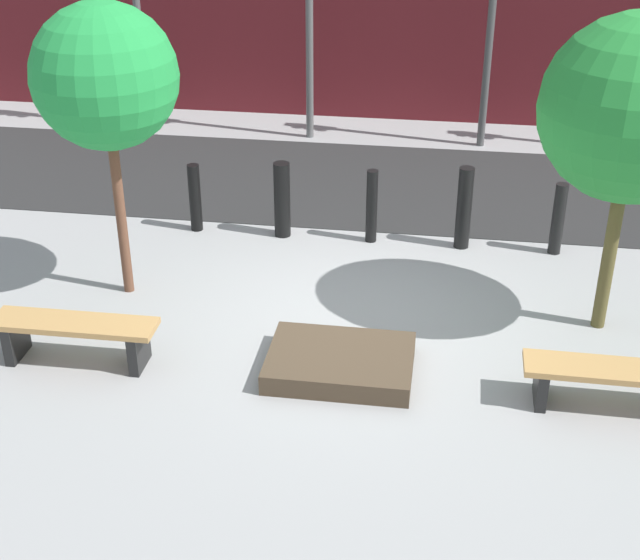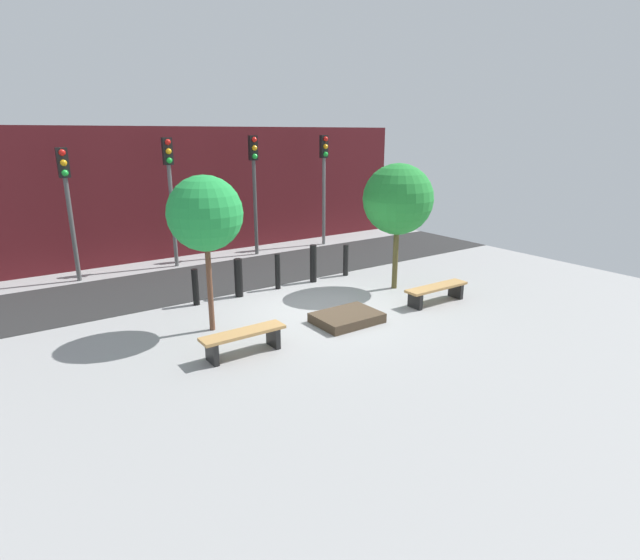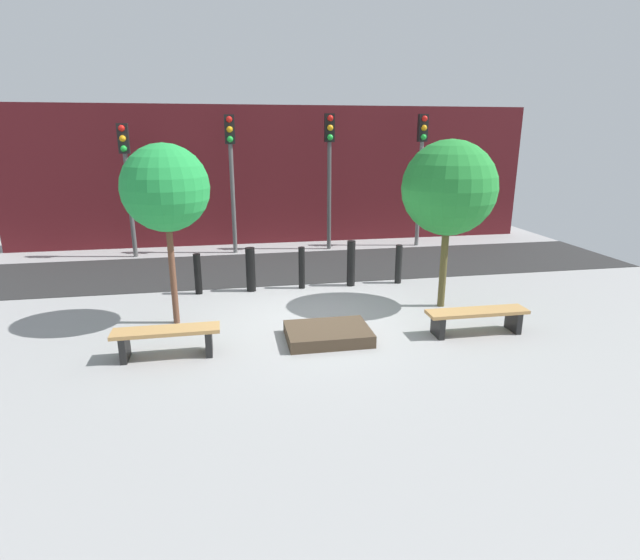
{
  "view_description": "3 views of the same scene",
  "coord_description": "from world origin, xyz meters",
  "px_view_note": "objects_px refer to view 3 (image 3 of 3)",
  "views": [
    {
      "loc": [
        0.89,
        -8.11,
        4.88
      ],
      "look_at": [
        -0.24,
        -0.64,
        0.84
      ],
      "focal_mm": 50.0,
      "sensor_mm": 36.0,
      "label": 1
    },
    {
      "loc": [
        -6.31,
        -8.98,
        3.99
      ],
      "look_at": [
        -0.33,
        -0.37,
        0.89
      ],
      "focal_mm": 28.0,
      "sensor_mm": 36.0,
      "label": 2
    },
    {
      "loc": [
        -1.55,
        -8.6,
        3.35
      ],
      "look_at": [
        -0.12,
        -0.83,
        1.03
      ],
      "focal_mm": 28.0,
      "sensor_mm": 36.0,
      "label": 3
    }
  ],
  "objects_px": {
    "bollard_center": "(302,268)",
    "traffic_light_mid_west": "(231,160)",
    "tree_behind_left_bench": "(165,189)",
    "bollard_far_left": "(198,274)",
    "bollard_left": "(251,270)",
    "bench_right": "(477,317)",
    "planter_bed": "(328,334)",
    "traffic_light_mid_east": "(329,158)",
    "traffic_light_east": "(421,157)",
    "tree_behind_right_bench": "(449,188)",
    "traffic_light_west": "(126,167)",
    "bollard_right": "(351,263)",
    "bollard_far_right": "(399,264)",
    "bench_left": "(167,337)"
  },
  "relations": [
    {
      "from": "tree_behind_right_bench",
      "to": "traffic_light_mid_east",
      "type": "distance_m",
      "value": 5.68
    },
    {
      "from": "traffic_light_mid_east",
      "to": "traffic_light_east",
      "type": "height_order",
      "value": "traffic_light_east"
    },
    {
      "from": "bollard_far_left",
      "to": "traffic_light_mid_east",
      "type": "height_order",
      "value": "traffic_light_mid_east"
    },
    {
      "from": "traffic_light_mid_west",
      "to": "bench_right",
      "type": "bearing_deg",
      "value": -60.4
    },
    {
      "from": "bench_right",
      "to": "traffic_light_mid_west",
      "type": "height_order",
      "value": "traffic_light_mid_west"
    },
    {
      "from": "bollard_left",
      "to": "traffic_light_west",
      "type": "relative_size",
      "value": 0.27
    },
    {
      "from": "planter_bed",
      "to": "bollard_left",
      "type": "bearing_deg",
      "value": 110.76
    },
    {
      "from": "bollard_center",
      "to": "bollard_left",
      "type": "bearing_deg",
      "value": 180.0
    },
    {
      "from": "planter_bed",
      "to": "bollard_center",
      "type": "relative_size",
      "value": 1.48
    },
    {
      "from": "planter_bed",
      "to": "bollard_far_left",
      "type": "xyz_separation_m",
      "value": [
        -2.27,
        2.99,
        0.34
      ]
    },
    {
      "from": "bollard_far_left",
      "to": "traffic_light_mid_east",
      "type": "distance_m",
      "value": 5.76
    },
    {
      "from": "bench_right",
      "to": "bollard_left",
      "type": "distance_m",
      "value": 4.91
    },
    {
      "from": "bench_right",
      "to": "tree_behind_left_bench",
      "type": "bearing_deg",
      "value": 164.49
    },
    {
      "from": "bollard_right",
      "to": "traffic_light_east",
      "type": "distance_m",
      "value": 5.37
    },
    {
      "from": "planter_bed",
      "to": "traffic_light_west",
      "type": "xyz_separation_m",
      "value": [
        -4.2,
        6.83,
        2.4
      ]
    },
    {
      "from": "bollard_center",
      "to": "bollard_far_right",
      "type": "relative_size",
      "value": 1.04
    },
    {
      "from": "tree_behind_right_bench",
      "to": "bollard_right",
      "type": "height_order",
      "value": "tree_behind_right_bench"
    },
    {
      "from": "bench_right",
      "to": "planter_bed",
      "type": "xyz_separation_m",
      "value": [
        -2.59,
        0.2,
        -0.21
      ]
    },
    {
      "from": "bench_right",
      "to": "bollard_center",
      "type": "bearing_deg",
      "value": 129.49
    },
    {
      "from": "traffic_light_mid_east",
      "to": "traffic_light_east",
      "type": "distance_m",
      "value": 2.8
    },
    {
      "from": "traffic_light_west",
      "to": "traffic_light_east",
      "type": "bearing_deg",
      "value": 0.0
    },
    {
      "from": "bollard_right",
      "to": "bollard_far_right",
      "type": "distance_m",
      "value": 1.14
    },
    {
      "from": "traffic_light_west",
      "to": "bench_left",
      "type": "bearing_deg",
      "value": -77.07
    },
    {
      "from": "tree_behind_right_bench",
      "to": "bollard_right",
      "type": "relative_size",
      "value": 3.12
    },
    {
      "from": "traffic_light_west",
      "to": "traffic_light_mid_east",
      "type": "bearing_deg",
      "value": 0.01
    },
    {
      "from": "planter_bed",
      "to": "tree_behind_right_bench",
      "type": "bearing_deg",
      "value": 26.31
    },
    {
      "from": "tree_behind_right_bench",
      "to": "bollard_far_right",
      "type": "distance_m",
      "value": 2.58
    },
    {
      "from": "bollard_left",
      "to": "traffic_light_mid_east",
      "type": "xyz_separation_m",
      "value": [
        2.54,
        3.83,
        2.2
      ]
    },
    {
      "from": "tree_behind_right_bench",
      "to": "bollard_far_right",
      "type": "xyz_separation_m",
      "value": [
        -0.32,
        1.71,
        -1.9
      ]
    },
    {
      "from": "bench_right",
      "to": "bollard_far_left",
      "type": "height_order",
      "value": "bollard_far_left"
    },
    {
      "from": "planter_bed",
      "to": "bollard_right",
      "type": "height_order",
      "value": "bollard_right"
    },
    {
      "from": "tree_behind_left_bench",
      "to": "bollard_far_left",
      "type": "xyz_separation_m",
      "value": [
        0.32,
        1.71,
        -2.01
      ]
    },
    {
      "from": "bollard_left",
      "to": "bench_left",
      "type": "bearing_deg",
      "value": -114.51
    },
    {
      "from": "bench_left",
      "to": "traffic_light_west",
      "type": "height_order",
      "value": "traffic_light_west"
    },
    {
      "from": "bollard_left",
      "to": "traffic_light_mid_west",
      "type": "distance_m",
      "value": 4.41
    },
    {
      "from": "planter_bed",
      "to": "bollard_far_left",
      "type": "relative_size",
      "value": 1.57
    },
    {
      "from": "bollard_left",
      "to": "bench_right",
      "type": "bearing_deg",
      "value": -40.61
    },
    {
      "from": "bollard_right",
      "to": "traffic_light_west",
      "type": "relative_size",
      "value": 0.29
    },
    {
      "from": "tree_behind_left_bench",
      "to": "traffic_light_mid_west",
      "type": "xyz_separation_m",
      "value": [
        1.19,
        5.55,
        0.2
      ]
    },
    {
      "from": "bench_right",
      "to": "traffic_light_west",
      "type": "height_order",
      "value": "traffic_light_west"
    },
    {
      "from": "planter_bed",
      "to": "tree_behind_right_bench",
      "type": "height_order",
      "value": "tree_behind_right_bench"
    },
    {
      "from": "bench_left",
      "to": "bollard_right",
      "type": "relative_size",
      "value": 1.56
    },
    {
      "from": "planter_bed",
      "to": "traffic_light_east",
      "type": "distance_m",
      "value": 8.42
    },
    {
      "from": "planter_bed",
      "to": "bollard_left",
      "type": "xyz_separation_m",
      "value": [
        -1.13,
        2.99,
        0.39
      ]
    },
    {
      "from": "tree_behind_right_bench",
      "to": "traffic_light_mid_west",
      "type": "distance_m",
      "value": 6.84
    },
    {
      "from": "traffic_light_east",
      "to": "bollard_center",
      "type": "bearing_deg",
      "value": -137.64
    },
    {
      "from": "planter_bed",
      "to": "traffic_light_mid_west",
      "type": "xyz_separation_m",
      "value": [
        -1.4,
        6.83,
        2.55
      ]
    },
    {
      "from": "tree_behind_left_bench",
      "to": "bollard_center",
      "type": "distance_m",
      "value": 3.68
    },
    {
      "from": "tree_behind_right_bench",
      "to": "bollard_far_right",
      "type": "bearing_deg",
      "value": 100.62
    },
    {
      "from": "bollard_center",
      "to": "traffic_light_mid_west",
      "type": "height_order",
      "value": "traffic_light_mid_west"
    }
  ]
}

